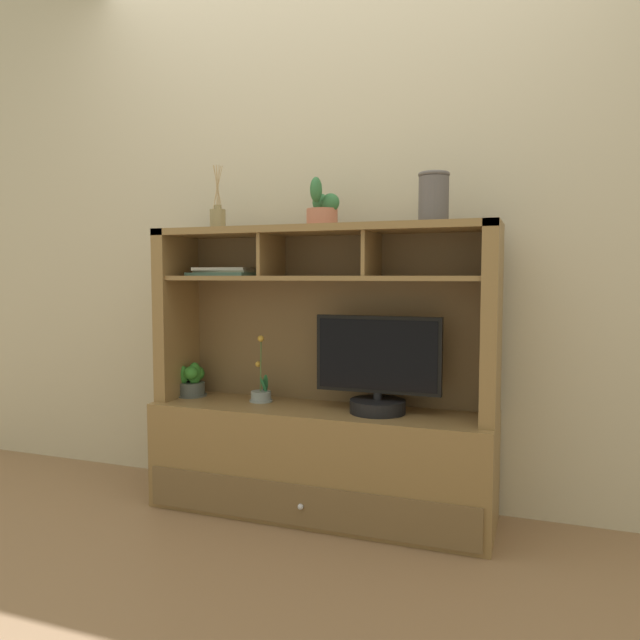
{
  "coord_description": "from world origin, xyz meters",
  "views": [
    {
      "loc": [
        0.89,
        -2.42,
        1.04
      ],
      "look_at": [
        0.0,
        0.0,
        0.85
      ],
      "focal_mm": 33.8,
      "sensor_mm": 36.0,
      "label": 1
    }
  ],
  "objects_px": {
    "potted_fern": "(192,381)",
    "magazine_stack_left": "(226,272)",
    "potted_orchid": "(261,392)",
    "media_console": "(321,427)",
    "potted_succulent": "(322,211)",
    "ceramic_vase": "(434,197)",
    "tv_monitor": "(378,372)",
    "diffuser_bottle": "(218,218)"
  },
  "relations": [
    {
      "from": "magazine_stack_left",
      "to": "ceramic_vase",
      "type": "bearing_deg",
      "value": -2.6
    },
    {
      "from": "media_console",
      "to": "potted_fern",
      "type": "height_order",
      "value": "media_console"
    },
    {
      "from": "potted_orchid",
      "to": "potted_succulent",
      "type": "distance_m",
      "value": 0.85
    },
    {
      "from": "magazine_stack_left",
      "to": "diffuser_bottle",
      "type": "distance_m",
      "value": 0.25
    },
    {
      "from": "potted_orchid",
      "to": "ceramic_vase",
      "type": "xyz_separation_m",
      "value": [
        0.77,
        -0.03,
        0.84
      ]
    },
    {
      "from": "media_console",
      "to": "diffuser_bottle",
      "type": "bearing_deg",
      "value": -177.03
    },
    {
      "from": "potted_orchid",
      "to": "ceramic_vase",
      "type": "relative_size",
      "value": 1.54
    },
    {
      "from": "potted_fern",
      "to": "ceramic_vase",
      "type": "distance_m",
      "value": 1.39
    },
    {
      "from": "tv_monitor",
      "to": "potted_fern",
      "type": "distance_m",
      "value": 0.92
    },
    {
      "from": "potted_fern",
      "to": "magazine_stack_left",
      "type": "bearing_deg",
      "value": 2.91
    },
    {
      "from": "potted_orchid",
      "to": "magazine_stack_left",
      "type": "distance_m",
      "value": 0.57
    },
    {
      "from": "tv_monitor",
      "to": "ceramic_vase",
      "type": "distance_m",
      "value": 0.74
    },
    {
      "from": "media_console",
      "to": "potted_fern",
      "type": "xyz_separation_m",
      "value": [
        -0.65,
        0.01,
        0.16
      ]
    },
    {
      "from": "tv_monitor",
      "to": "magazine_stack_left",
      "type": "bearing_deg",
      "value": 176.39
    },
    {
      "from": "magazine_stack_left",
      "to": "media_console",
      "type": "bearing_deg",
      "value": -2.32
    },
    {
      "from": "media_console",
      "to": "potted_orchid",
      "type": "height_order",
      "value": "media_console"
    },
    {
      "from": "diffuser_bottle",
      "to": "potted_succulent",
      "type": "bearing_deg",
      "value": 4.77
    },
    {
      "from": "potted_succulent",
      "to": "tv_monitor",
      "type": "bearing_deg",
      "value": -9.22
    },
    {
      "from": "media_console",
      "to": "ceramic_vase",
      "type": "relative_size",
      "value": 7.57
    },
    {
      "from": "media_console",
      "to": "potted_orchid",
      "type": "relative_size",
      "value": 4.91
    },
    {
      "from": "potted_succulent",
      "to": "ceramic_vase",
      "type": "distance_m",
      "value": 0.48
    },
    {
      "from": "tv_monitor",
      "to": "diffuser_bottle",
      "type": "distance_m",
      "value": 1.0
    },
    {
      "from": "potted_orchid",
      "to": "diffuser_bottle",
      "type": "bearing_deg",
      "value": -169.53
    },
    {
      "from": "magazine_stack_left",
      "to": "tv_monitor",
      "type": "bearing_deg",
      "value": -3.61
    },
    {
      "from": "potted_fern",
      "to": "potted_orchid",
      "type": "bearing_deg",
      "value": 0.14
    },
    {
      "from": "potted_fern",
      "to": "diffuser_bottle",
      "type": "xyz_separation_m",
      "value": [
        0.17,
        -0.03,
        0.76
      ]
    },
    {
      "from": "media_console",
      "to": "potted_succulent",
      "type": "height_order",
      "value": "potted_succulent"
    },
    {
      "from": "tv_monitor",
      "to": "magazine_stack_left",
      "type": "height_order",
      "value": "magazine_stack_left"
    },
    {
      "from": "media_console",
      "to": "potted_succulent",
      "type": "distance_m",
      "value": 0.94
    },
    {
      "from": "potted_orchid",
      "to": "potted_fern",
      "type": "bearing_deg",
      "value": -179.86
    },
    {
      "from": "diffuser_bottle",
      "to": "ceramic_vase",
      "type": "xyz_separation_m",
      "value": [
        0.97,
        0.0,
        0.05
      ]
    },
    {
      "from": "tv_monitor",
      "to": "potted_fern",
      "type": "bearing_deg",
      "value": 177.71
    },
    {
      "from": "diffuser_bottle",
      "to": "potted_succulent",
      "type": "distance_m",
      "value": 0.49
    },
    {
      "from": "potted_fern",
      "to": "diffuser_bottle",
      "type": "relative_size",
      "value": 0.57
    },
    {
      "from": "magazine_stack_left",
      "to": "ceramic_vase",
      "type": "relative_size",
      "value": 1.73
    },
    {
      "from": "media_console",
      "to": "diffuser_bottle",
      "type": "relative_size",
      "value": 5.24
    },
    {
      "from": "tv_monitor",
      "to": "potted_orchid",
      "type": "bearing_deg",
      "value": 176.12
    },
    {
      "from": "ceramic_vase",
      "to": "potted_orchid",
      "type": "bearing_deg",
      "value": 177.44
    },
    {
      "from": "tv_monitor",
      "to": "magazine_stack_left",
      "type": "distance_m",
      "value": 0.84
    },
    {
      "from": "potted_fern",
      "to": "ceramic_vase",
      "type": "relative_size",
      "value": 0.82
    },
    {
      "from": "potted_fern",
      "to": "magazine_stack_left",
      "type": "height_order",
      "value": "magazine_stack_left"
    },
    {
      "from": "tv_monitor",
      "to": "ceramic_vase",
      "type": "xyz_separation_m",
      "value": [
        0.22,
        0.0,
        0.71
      ]
    }
  ]
}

